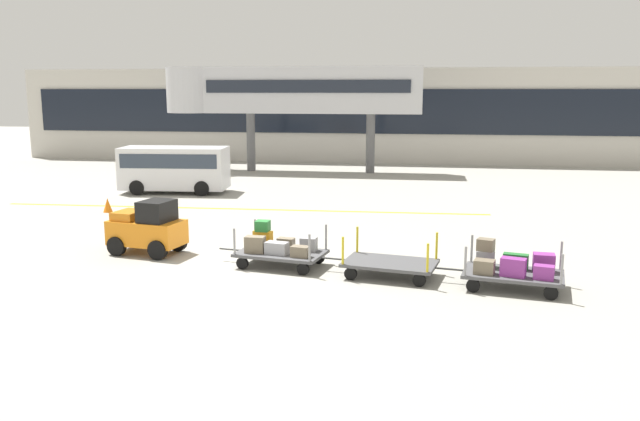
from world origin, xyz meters
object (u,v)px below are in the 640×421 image
baggage_cart_middle (390,264)px  baggage_cart_tail (512,268)px  baggage_cart_lead (279,248)px  shuttle_van (174,166)px  baggage_tug (148,228)px  safety_cone_near (108,205)px

baggage_cart_middle → baggage_cart_tail: (2.94, -0.53, 0.16)m
baggage_cart_lead → baggage_cart_middle: 3.07m
baggage_cart_tail → shuttle_van: (-13.46, 12.77, 0.73)m
baggage_tug → shuttle_van: size_ratio=0.46×
baggage_tug → baggage_cart_lead: bearing=-10.3°
baggage_cart_middle → safety_cone_near: bearing=147.6°
shuttle_van → baggage_tug: bearing=-72.3°
baggage_cart_lead → baggage_cart_middle: size_ratio=1.00×
baggage_cart_lead → shuttle_van: bearing=122.7°
baggage_cart_lead → baggage_cart_middle: (3.01, -0.56, -0.15)m
baggage_tug → baggage_cart_tail: size_ratio=0.73×
baggage_tug → shuttle_van: (-3.48, 10.94, 0.48)m
baggage_cart_middle → shuttle_van: size_ratio=0.62×
baggage_tug → baggage_cart_tail: bearing=-10.4°
baggage_cart_lead → baggage_cart_middle: baggage_cart_lead is taller
baggage_cart_middle → baggage_cart_tail: size_ratio=1.00×
shuttle_van → safety_cone_near: (-0.77, -5.07, -0.96)m
baggage_cart_lead → shuttle_van: shuttle_van is taller
baggage_cart_lead → safety_cone_near: 10.59m
baggage_cart_tail → safety_cone_near: (-14.22, 7.70, -0.23)m
baggage_cart_middle → baggage_cart_tail: bearing=-10.3°
baggage_cart_tail → shuttle_van: bearing=136.5°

